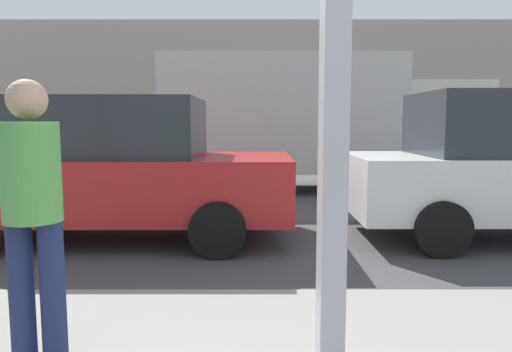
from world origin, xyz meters
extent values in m
plane|color=#424244|center=(0.00, 8.00, 0.00)|extent=(60.00, 60.00, 0.00)
cube|color=#9E9EA3|center=(0.00, 0.08, 1.64)|extent=(0.05, 0.08, 1.30)
cube|color=#A89E8E|center=(0.00, 19.75, 2.84)|extent=(28.00, 1.20, 5.68)
cube|color=red|center=(-1.98, 5.24, 0.70)|extent=(4.52, 1.88, 0.75)
cube|color=#282D33|center=(-2.05, 5.24, 1.44)|extent=(2.35, 1.66, 0.74)
cylinder|color=black|center=(-0.58, 6.18, 0.32)|extent=(0.64, 0.18, 0.64)
cylinder|color=black|center=(-0.58, 4.30, 0.32)|extent=(0.64, 0.18, 0.64)
cylinder|color=black|center=(-3.38, 6.18, 0.32)|extent=(0.64, 0.18, 0.64)
cylinder|color=black|center=(1.93, 6.14, 0.32)|extent=(0.64, 0.18, 0.64)
cylinder|color=black|center=(1.93, 4.35, 0.32)|extent=(0.64, 0.18, 0.64)
cube|color=beige|center=(0.39, 9.75, 1.67)|extent=(5.04, 2.20, 2.45)
cube|color=beige|center=(3.71, 9.75, 1.40)|extent=(1.90, 2.10, 1.90)
cylinder|color=black|center=(3.71, 10.80, 0.45)|extent=(0.90, 0.24, 0.90)
cylinder|color=black|center=(3.71, 8.70, 0.45)|extent=(0.90, 0.24, 0.90)
cylinder|color=black|center=(-0.52, 10.85, 0.45)|extent=(0.90, 0.24, 0.90)
cylinder|color=black|center=(-0.52, 8.65, 0.45)|extent=(0.90, 0.24, 0.90)
cylinder|color=navy|center=(-1.50, 1.78, 0.53)|extent=(0.14, 0.14, 0.84)
cylinder|color=navy|center=(-1.32, 1.78, 0.53)|extent=(0.14, 0.14, 0.84)
cylinder|color=#58A34F|center=(-1.41, 1.78, 1.23)|extent=(0.32, 0.32, 0.56)
sphere|color=tan|center=(-1.41, 1.78, 1.63)|extent=(0.22, 0.22, 0.22)
camera|label=1|loc=(-0.15, -0.86, 1.51)|focal=33.47mm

